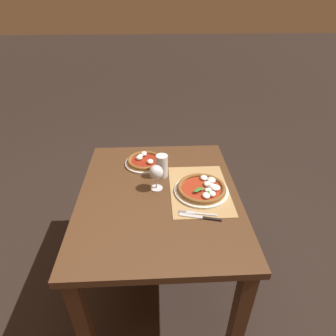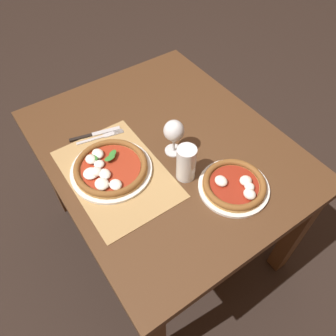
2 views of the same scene
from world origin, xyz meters
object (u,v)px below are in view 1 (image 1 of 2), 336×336
pint_glass (162,166)px  fork (197,213)px  wine_glass (156,173)px  knife (200,217)px  pizza_far (145,161)px  pizza_near (202,189)px

pint_glass → fork: (-0.36, -0.17, -0.06)m
wine_glass → knife: size_ratio=0.73×
pint_glass → knife: (-0.39, -0.18, -0.06)m
fork → knife: 0.03m
pizza_far → pint_glass: pint_glass is taller
pizza_near → pizza_far: bearing=46.1°
pizza_near → pint_glass: 0.29m
pizza_far → fork: size_ratio=1.30×
wine_glass → fork: (-0.23, -0.21, -0.10)m
pizza_far → pint_glass: size_ratio=1.79×
knife → pint_glass: bearing=25.1°
pizza_near → fork: (-0.19, 0.05, -0.02)m
pizza_near → wine_glass: bearing=80.1°
wine_glass → pint_glass: size_ratio=1.07×
wine_glass → knife: (-0.26, -0.22, -0.10)m
pint_glass → knife: pint_glass is taller
pizza_near → pizza_far: 0.46m
pizza_far → pizza_near: bearing=-133.9°
pizza_far → knife: size_ratio=1.22×
wine_glass → knife: bearing=-140.1°
knife → fork: bearing=20.3°
pizza_near → pizza_far: size_ratio=1.19×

